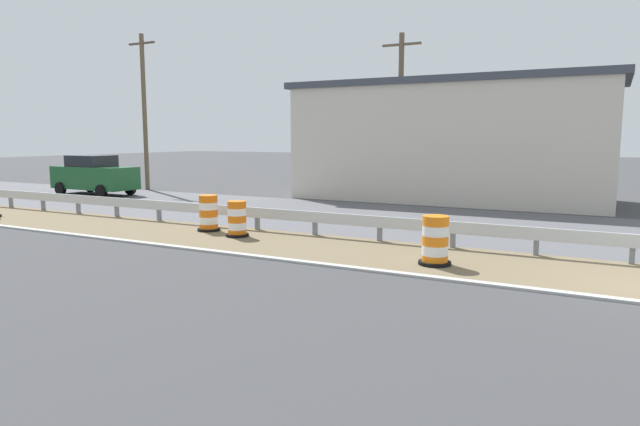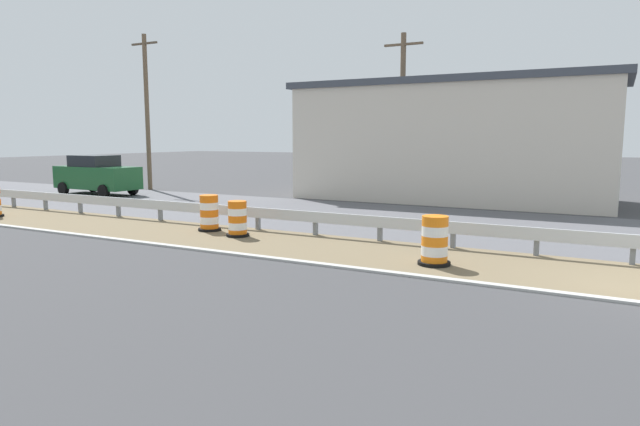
{
  "view_description": "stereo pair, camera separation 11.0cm",
  "coord_description": "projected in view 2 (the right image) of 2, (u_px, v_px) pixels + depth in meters",
  "views": [
    {
      "loc": [
        -12.25,
        1.44,
        2.9
      ],
      "look_at": [
        0.79,
        8.31,
        0.88
      ],
      "focal_mm": 31.17,
      "sensor_mm": 36.0,
      "label": 1
    },
    {
      "loc": [
        -12.2,
        1.35,
        2.9
      ],
      "look_at": [
        0.79,
        8.31,
        0.88
      ],
      "focal_mm": 31.17,
      "sensor_mm": 36.0,
      "label": 2
    }
  ],
  "objects": [
    {
      "name": "traffic_barrel_close",
      "position": [
        238.0,
        220.0,
        16.29
      ],
      "size": [
        0.68,
        0.68,
        1.05
      ],
      "color": "orange",
      "rests_on": "ground"
    },
    {
      "name": "traffic_barrel_mid",
      "position": [
        209.0,
        215.0,
        17.28
      ],
      "size": [
        0.71,
        0.71,
        1.12
      ],
      "color": "orange",
      "rests_on": "ground"
    },
    {
      "name": "guardrail_median",
      "position": [
        634.0,
        243.0,
        12.6
      ],
      "size": [
        0.18,
        51.75,
        0.71
      ],
      "color": "silver",
      "rests_on": "ground"
    },
    {
      "name": "utility_pole_near",
      "position": [
        402.0,
        115.0,
        25.11
      ],
      "size": [
        0.24,
        1.8,
        7.5
      ],
      "color": "brown",
      "rests_on": "ground"
    },
    {
      "name": "utility_pole_mid",
      "position": [
        147.0,
        110.0,
        30.48
      ],
      "size": [
        0.24,
        1.8,
        8.42
      ],
      "color": "brown",
      "rests_on": "ground"
    },
    {
      "name": "traffic_barrel_nearest",
      "position": [
        435.0,
        243.0,
        12.64
      ],
      "size": [
        0.75,
        0.75,
        1.13
      ],
      "color": "orange",
      "rests_on": "ground"
    },
    {
      "name": "roadside_shop_near",
      "position": [
        454.0,
        141.0,
        25.76
      ],
      "size": [
        6.31,
        14.37,
        5.44
      ],
      "color": "beige",
      "rests_on": "ground"
    },
    {
      "name": "car_mid_far_lane",
      "position": [
        97.0,
        175.0,
        28.09
      ],
      "size": [
        2.1,
        4.64,
        2.0
      ],
      "rotation": [
        0.0,
        0.0,
        -1.6
      ],
      "color": "#195128",
      "rests_on": "ground"
    }
  ]
}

